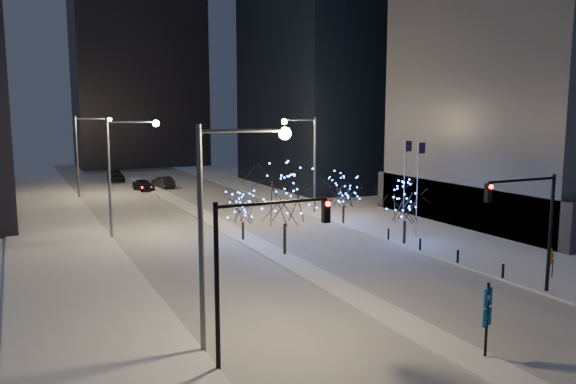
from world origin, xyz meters
TOP-DOWN VIEW (x-y plane):
  - ground at (0.00, 0.00)m, footprint 160.00×160.00m
  - road at (0.00, 35.00)m, footprint 20.00×130.00m
  - median at (0.00, 30.00)m, footprint 2.00×80.00m
  - east_sidewalk at (15.00, 20.00)m, footprint 10.00×90.00m
  - west_sidewalk at (-14.00, 20.00)m, footprint 8.00×90.00m
  - midrise_block at (34.00, 18.00)m, footprint 30.00×22.00m
  - plinth at (34.00, 18.00)m, footprint 30.00×24.00m
  - horizon_block at (6.00, 92.00)m, footprint 24.00×14.00m
  - street_lamp_w_near at (-8.94, 2.00)m, footprint 4.40×0.56m
  - street_lamp_w_mid at (-8.94, 27.00)m, footprint 4.40×0.56m
  - street_lamp_w_far at (-8.94, 52.00)m, footprint 4.40×0.56m
  - street_lamp_east at (10.08, 30.00)m, footprint 3.90×0.56m
  - traffic_signal_west at (-8.44, -0.00)m, footprint 5.26×0.43m
  - traffic_signal_east at (8.94, 1.00)m, footprint 5.26×0.43m
  - flagpoles at (13.37, 17.25)m, footprint 1.35×2.60m
  - bollards at (10.20, 10.00)m, footprint 0.16×12.16m
  - car_near at (-1.50, 54.99)m, footprint 2.52×4.78m
  - car_mid at (1.50, 56.39)m, footprint 2.35×5.08m
  - car_far at (-3.16, 66.99)m, footprint 2.66×5.78m
  - holiday_tree_median_near at (0.50, 15.47)m, footprint 5.51×5.51m
  - holiday_tree_median_far at (-0.50, 21.25)m, footprint 3.60×3.60m
  - holiday_tree_plaza_near at (10.50, 14.32)m, footprint 4.80×4.80m
  - holiday_tree_plaza_far at (10.50, 23.47)m, footprint 4.72×4.72m
  - wayfinding_sign at (0.61, -4.00)m, footprint 0.60×0.24m
  - construction_sign at (12.95, 2.77)m, footprint 1.10×0.47m

SIDE VIEW (x-z plane):
  - ground at x=0.00m, z-range 0.00..0.00m
  - road at x=0.00m, z-range 0.00..0.02m
  - median at x=0.00m, z-range 0.00..0.15m
  - east_sidewalk at x=15.00m, z-range 0.00..0.15m
  - west_sidewalk at x=-14.00m, z-range 0.00..0.15m
  - bollards at x=10.20m, z-range 0.15..1.05m
  - car_near at x=-1.50m, z-range 0.00..1.55m
  - car_mid at x=1.50m, z-range 0.00..1.61m
  - car_far at x=-3.16m, z-range 0.00..1.64m
  - construction_sign at x=12.95m, z-range 0.35..2.27m
  - plinth at x=34.00m, z-range 0.00..4.00m
  - wayfinding_sign at x=0.61m, z-range 0.39..3.78m
  - holiday_tree_median_far at x=-0.50m, z-range 0.74..4.61m
  - holiday_tree_plaza_far at x=10.50m, z-range 0.83..5.57m
  - holiday_tree_plaza_near at x=10.50m, z-range 0.91..5.89m
  - holiday_tree_median_near at x=0.50m, z-range 1.09..7.70m
  - traffic_signal_west at x=-8.44m, z-range 1.26..8.26m
  - traffic_signal_east at x=8.94m, z-range 1.26..8.26m
  - flagpoles at x=13.37m, z-range 0.80..8.80m
  - street_lamp_east at x=10.08m, z-range 1.45..11.45m
  - street_lamp_w_near at x=-8.94m, z-range 1.50..11.50m
  - street_lamp_w_mid at x=-8.94m, z-range 1.50..11.50m
  - street_lamp_w_far at x=-8.94m, z-range 1.50..11.50m
  - midrise_block at x=34.00m, z-range 0.00..30.00m
  - horizon_block at x=6.00m, z-range 0.00..42.00m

